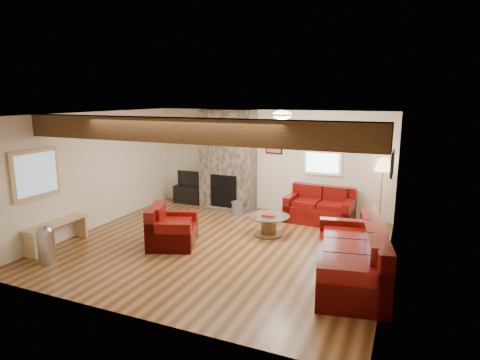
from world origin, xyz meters
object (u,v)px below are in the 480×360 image
Objects in this scene: armchair_red at (172,226)px; tv_cabinet at (192,195)px; loveseat at (320,205)px; sofa_three at (350,253)px; coffee_table at (269,226)px; television at (191,178)px; floor_lamp at (383,168)px.

armchair_red reaches higher than tv_cabinet.
sofa_three is at bearing -65.84° from loveseat.
coffee_table is at bearing -117.03° from loveseat.
television is (-4.57, 3.05, 0.23)m from sofa_three.
armchair_red reaches higher than coffee_table.
sofa_three is at bearing -33.75° from television.
floor_lamp is at bearing 17.18° from loveseat.
loveseat is 0.99× the size of floor_lamp.
tv_cabinet is (-4.57, 3.05, -0.21)m from sofa_three.
television reaches higher than armchair_red.
coffee_table is at bearing -71.77° from armchair_red.
television is 0.49× the size of floor_lamp.
television is 4.83m from floor_lamp.
loveseat is 3.43m from armchair_red.
coffee_table is 3.19m from tv_cabinet.
sofa_three reaches higher than armchair_red.
armchair_red is (-3.34, 0.19, -0.06)m from sofa_three.
floor_lamp is at bearing 0.24° from tv_cabinet.
floor_lamp is (1.28, 0.32, 0.89)m from loveseat.
sofa_three is 3.35m from armchair_red.
sofa_three reaches higher than loveseat.
television is (-1.23, 2.86, 0.29)m from armchair_red.
loveseat is at bearing -4.88° from tv_cabinet.
floor_lamp reaches higher than coffee_table.
coffee_table is 0.92× the size of tv_cabinet.
sofa_three is 2.41× the size of armchair_red.
sofa_three is at bearing -33.75° from tv_cabinet.
armchair_red is at bearing -140.72° from coffee_table.
loveseat is (-1.06, 2.75, -0.05)m from sofa_three.
sofa_three reaches higher than tv_cabinet.
television is at bearing 2.15° from armchair_red.
sofa_three is 2.47× the size of tv_cabinet.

